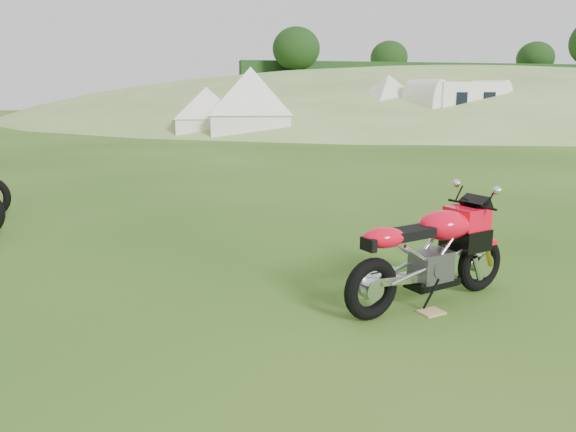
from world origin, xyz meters
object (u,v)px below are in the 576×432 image
object	(u,v)px
sport_motorcycle	(431,247)
tent_left	(207,110)
caravan	(458,108)
tent_right	(387,104)
tent_mid	(251,104)
plywood_board	(431,312)

from	to	relation	value
sport_motorcycle	tent_left	xyz separation A→B (m)	(0.06, 20.78, 0.60)
tent_left	caravan	xyz separation A→B (m)	(11.40, -1.59, 0.04)
tent_left	tent_right	world-z (taller)	tent_right
tent_right	caravan	xyz separation A→B (m)	(2.91, -1.38, -0.14)
sport_motorcycle	tent_right	bearing A→B (deg)	49.71
tent_mid	tent_right	world-z (taller)	tent_mid
plywood_board	tent_left	world-z (taller)	tent_left
sport_motorcycle	tent_mid	size ratio (longest dim) A/B	0.57
sport_motorcycle	plywood_board	distance (m)	0.60
caravan	sport_motorcycle	bearing A→B (deg)	-137.43
plywood_board	caravan	world-z (taller)	caravan
tent_left	caravan	bearing A→B (deg)	-2.62
tent_right	caravan	size ratio (longest dim) A/B	0.60
tent_mid	tent_right	size ratio (longest dim) A/B	1.05
plywood_board	tent_right	xyz separation A→B (m)	(8.62, 20.79, 1.34)
tent_left	caravan	world-z (taller)	caravan
tent_mid	tent_right	bearing A→B (deg)	16.62
tent_left	tent_mid	bearing A→B (deg)	-20.13
tent_right	tent_left	bearing A→B (deg)	169.93
plywood_board	tent_mid	xyz separation A→B (m)	(1.96, 20.13, 1.41)
caravan	plywood_board	bearing A→B (deg)	-137.31
tent_right	caravan	world-z (taller)	tent_right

